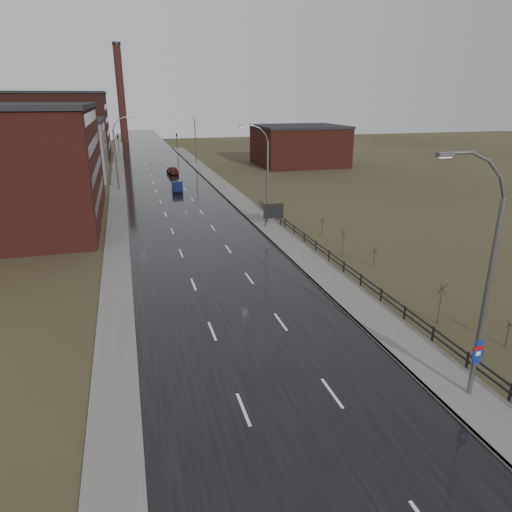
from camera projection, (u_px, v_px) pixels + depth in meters
ground at (322, 461)px, 18.69m from camera, size 320.00×320.00×0.00m
road at (171, 190)px, 73.19m from camera, size 14.00×300.00×0.06m
sidewalk_right at (268, 226)px, 52.68m from camera, size 3.20×180.00×0.18m
curb_right at (256, 227)px, 52.28m from camera, size 0.16×180.00×0.18m
sidewalk_left at (118, 193)px, 71.06m from camera, size 2.40×260.00×0.12m
warehouse_mid at (59, 149)px, 83.18m from camera, size 16.32×20.40×10.50m
warehouse_far at (50, 126)px, 108.33m from camera, size 26.52×24.48×15.50m
building_right at (299, 145)px, 99.61m from camera, size 18.36×16.32×8.50m
smokestack at (121, 93)px, 148.33m from camera, size 2.70×2.70×30.70m
streetlight_main at (483, 285)px, 20.70m from camera, size 3.91×0.29×12.11m
streetlight_right_mid at (265, 175)px, 51.67m from camera, size 3.36×0.28×11.35m
streetlight_left at (117, 154)px, 71.11m from camera, size 3.36×0.28×11.35m
streetlight_right_far at (194, 137)px, 100.73m from camera, size 3.36×0.28×11.35m
guardrail at (348, 268)px, 37.75m from camera, size 0.10×53.05×1.10m
shrub_b at (508, 333)px, 26.94m from camera, size 0.42×0.44×1.73m
shrub_c at (440, 302)px, 29.51m from camera, size 0.69×0.73×2.93m
shrub_d at (374, 257)px, 39.79m from camera, size 0.44×0.46×1.83m
shrub_e at (343, 242)px, 42.28m from camera, size 0.62×0.66×2.63m
shrub_f at (322, 226)px, 49.09m from camera, size 0.46×0.48×1.92m
billboard at (273, 212)px, 51.91m from camera, size 2.38×0.17×2.75m
traffic_light_left at (117, 135)px, 124.14m from camera, size 0.58×2.73×5.30m
traffic_light_right at (177, 133)px, 128.27m from camera, size 0.58×2.73×5.30m
car_near at (177, 187)px, 71.60m from camera, size 2.16×4.88×1.56m
car_far at (173, 171)px, 87.96m from camera, size 2.10×4.74×1.58m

